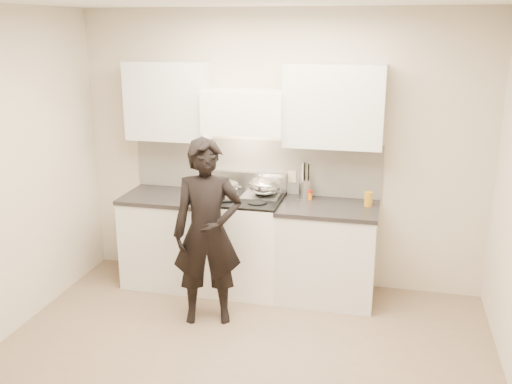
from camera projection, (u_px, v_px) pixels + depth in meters
ground_plane at (234, 371)px, 4.34m from camera, size 4.00×4.00×0.00m
room_shell at (238, 156)px, 4.25m from camera, size 4.04×3.54×2.70m
stove at (243, 243)px, 5.60m from camera, size 0.76×0.65×0.96m
counter_right at (327, 252)px, 5.42m from camera, size 0.92×0.67×0.92m
counter_left at (168, 238)px, 5.78m from camera, size 0.82×0.67×0.92m
wok at (265, 186)px, 5.49m from camera, size 0.32×0.39×0.25m
stock_pot at (226, 191)px, 5.38m from camera, size 0.31×0.26×0.15m
utensil_crock at (305, 187)px, 5.50m from camera, size 0.13×0.13×0.35m
spice_jar at (310, 195)px, 5.47m from camera, size 0.04×0.04×0.09m
oil_glass at (368, 199)px, 5.27m from camera, size 0.08×0.08×0.14m
person at (208, 233)px, 4.89m from camera, size 0.69×0.55×1.64m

